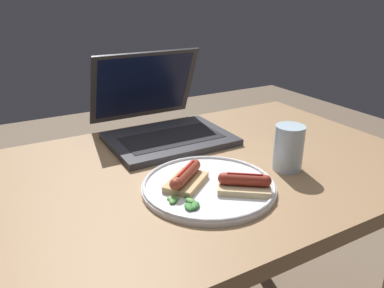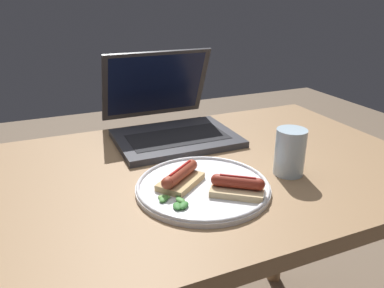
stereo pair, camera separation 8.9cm
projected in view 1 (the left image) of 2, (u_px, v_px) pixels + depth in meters
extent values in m
cube|color=#93704C|center=(153.00, 184.00, 0.87)|extent=(1.37, 0.72, 0.04)
cylinder|color=#93704C|center=(266.00, 202.00, 1.51)|extent=(0.06, 0.06, 0.71)
cube|color=#2D2D33|center=(170.00, 139.00, 1.07)|extent=(0.34, 0.25, 0.02)
cube|color=black|center=(172.00, 137.00, 1.05)|extent=(0.28, 0.14, 0.00)
cube|color=#2D2D33|center=(144.00, 86.00, 1.16)|extent=(0.34, 0.10, 0.22)
cube|color=#0C1433|center=(145.00, 86.00, 1.16)|extent=(0.30, 0.08, 0.19)
cylinder|color=silver|center=(208.00, 187.00, 0.81)|extent=(0.29, 0.29, 0.01)
torus|color=silver|center=(209.00, 184.00, 0.81)|extent=(0.29, 0.29, 0.01)
cube|color=#D6B784|center=(244.00, 188.00, 0.78)|extent=(0.12, 0.11, 0.01)
cylinder|color=maroon|center=(245.00, 180.00, 0.78)|extent=(0.08, 0.07, 0.03)
sphere|color=maroon|center=(224.00, 178.00, 0.78)|extent=(0.03, 0.03, 0.03)
sphere|color=maroon|center=(266.00, 181.00, 0.77)|extent=(0.03, 0.03, 0.03)
cylinder|color=red|center=(245.00, 174.00, 0.77)|extent=(0.06, 0.05, 0.00)
cube|color=tan|center=(186.00, 182.00, 0.81)|extent=(0.12, 0.12, 0.01)
cylinder|color=#9E3D28|center=(186.00, 174.00, 0.80)|extent=(0.09, 0.08, 0.03)
sphere|color=#9E3D28|center=(176.00, 184.00, 0.76)|extent=(0.03, 0.03, 0.03)
sphere|color=#9E3D28|center=(195.00, 165.00, 0.84)|extent=(0.03, 0.03, 0.03)
cylinder|color=red|center=(186.00, 169.00, 0.79)|extent=(0.07, 0.06, 0.01)
ellipsoid|color=#4C8E3D|center=(173.00, 200.00, 0.74)|extent=(0.03, 0.03, 0.01)
ellipsoid|color=#4C8E3D|center=(190.00, 201.00, 0.74)|extent=(0.02, 0.03, 0.01)
ellipsoid|color=#387A33|center=(187.00, 195.00, 0.76)|extent=(0.02, 0.03, 0.01)
ellipsoid|color=#387A33|center=(195.00, 205.00, 0.72)|extent=(0.03, 0.03, 0.01)
ellipsoid|color=#387A33|center=(188.00, 207.00, 0.72)|extent=(0.02, 0.03, 0.01)
ellipsoid|color=#709E4C|center=(173.00, 198.00, 0.75)|extent=(0.03, 0.03, 0.01)
cylinder|color=silver|center=(289.00, 148.00, 0.89)|extent=(0.07, 0.07, 0.11)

